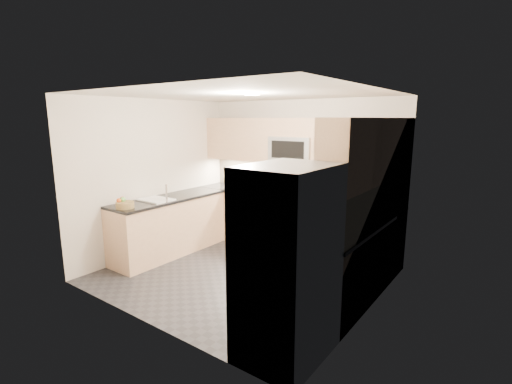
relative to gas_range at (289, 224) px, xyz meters
name	(u,v)px	position (x,y,z in m)	size (l,w,h in m)	color
floor	(242,275)	(0.00, -1.28, -0.46)	(3.60, 3.20, 0.00)	#222227
ceiling	(240,94)	(0.00, -1.28, 2.04)	(3.60, 3.20, 0.02)	beige
wall_back	(299,175)	(0.00, 0.32, 0.79)	(3.60, 0.02, 2.50)	beige
wall_front	(143,212)	(0.00, -2.88, 0.79)	(3.60, 0.02, 2.50)	beige
wall_left	(155,177)	(-1.80, -1.28, 0.79)	(0.02, 3.20, 2.50)	beige
wall_right	(371,207)	(1.80, -1.28, 0.79)	(0.02, 3.20, 2.50)	beige
base_cab_back_left	(239,214)	(-1.09, 0.02, -0.01)	(1.42, 0.60, 0.90)	tan
base_cab_back_right	(351,236)	(1.09, 0.02, -0.01)	(1.42, 0.60, 0.90)	tan
base_cab_right	(347,266)	(1.50, -1.12, -0.01)	(0.60, 1.70, 0.90)	tan
base_cab_peninsula	(170,227)	(-1.50, -1.28, -0.01)	(0.60, 2.00, 0.90)	tan
countertop_back_left	(239,189)	(-1.09, 0.02, 0.47)	(1.42, 0.63, 0.04)	black
countertop_back_right	(353,206)	(1.09, 0.02, 0.47)	(1.42, 0.63, 0.04)	black
countertop_right	(349,228)	(1.50, -1.12, 0.47)	(0.63, 1.70, 0.04)	black
countertop_peninsula	(168,199)	(-1.50, -1.28, 0.47)	(0.63, 2.00, 0.04)	black
upper_cab_back	(295,141)	(0.00, 0.15, 1.37)	(3.60, 0.35, 0.75)	tan
upper_cab_right	(367,151)	(1.62, -1.00, 1.37)	(0.35, 1.95, 0.75)	tan
backsplash_back	(299,178)	(0.00, 0.32, 0.74)	(3.60, 0.01, 0.51)	tan
backsplash_right	(384,204)	(1.80, -0.82, 0.74)	(0.01, 2.30, 0.51)	tan
gas_range	(289,224)	(0.00, 0.00, 0.00)	(0.76, 0.65, 0.91)	gray
range_cooktop	(289,197)	(0.00, 0.00, 0.46)	(0.76, 0.65, 0.03)	black
oven_door_glass	(278,229)	(0.00, -0.33, -0.01)	(0.62, 0.02, 0.45)	black
oven_handle	(277,213)	(0.00, -0.35, 0.26)	(0.02, 0.02, 0.60)	#B2B5BA
microwave	(294,149)	(0.00, 0.12, 1.24)	(0.76, 0.40, 0.40)	#9B9EA2
microwave_door	(287,150)	(0.00, -0.08, 1.24)	(0.60, 0.01, 0.28)	black
refrigerator	(287,263)	(1.45, -2.43, 0.45)	(0.70, 0.90, 1.80)	#95989C
fridge_handle_left	(243,255)	(1.08, -2.61, 0.49)	(0.02, 0.02, 1.20)	#B2B5BA
fridge_handle_right	(265,245)	(1.08, -2.25, 0.49)	(0.02, 0.02, 1.20)	#B2B5BA
sink_basin	(156,204)	(-1.50, -1.53, 0.42)	(0.52, 0.38, 0.16)	white
faucet	(166,193)	(-1.24, -1.53, 0.62)	(0.03, 0.03, 0.28)	silver
utensil_bowl	(383,203)	(1.52, 0.05, 0.56)	(0.27, 0.27, 0.16)	#5DAE4A
cutting_board	(245,190)	(-0.86, -0.09, 0.49)	(0.41, 0.29, 0.01)	#D26413
fruit_basket	(125,205)	(-1.43, -2.12, 0.53)	(0.25, 0.25, 0.09)	olive
fruit_apple	(122,199)	(-1.54, -2.08, 0.60)	(0.07, 0.07, 0.07)	red
fruit_pear	(123,200)	(-1.48, -2.11, 0.60)	(0.08, 0.08, 0.08)	#61A848
dish_towel_check	(266,221)	(-0.20, -0.37, 0.10)	(0.21, 0.02, 0.39)	white
fruit_orange	(119,200)	(-1.49, -2.17, 0.60)	(0.07, 0.07, 0.07)	#CC4E16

